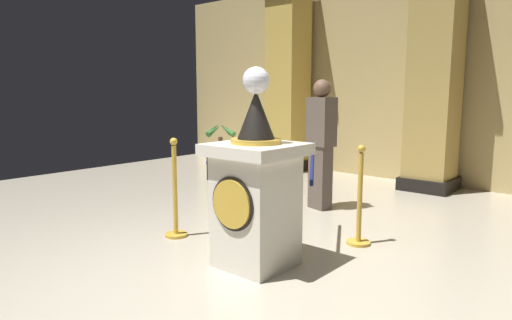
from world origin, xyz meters
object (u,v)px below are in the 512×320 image
at_px(stanchion_near, 359,210).
at_px(stanchion_far, 175,202).
at_px(bystander_guest, 321,141).
at_px(potted_palm_left, 221,162).
at_px(pedestal_clock, 256,190).

distance_m(stanchion_near, stanchion_far, 1.91).
height_order(stanchion_near, bystander_guest, bystander_guest).
distance_m(potted_palm_left, bystander_guest, 2.56).
distance_m(stanchion_far, potted_palm_left, 3.18).
distance_m(pedestal_clock, stanchion_far, 1.21).
bearing_deg(potted_palm_left, stanchion_far, -53.40).
xyz_separation_m(pedestal_clock, stanchion_near, (0.42, 1.10, -0.33)).
xyz_separation_m(pedestal_clock, potted_palm_left, (-3.07, 2.61, -0.38)).
xyz_separation_m(stanchion_near, potted_palm_left, (-3.50, 1.52, -0.05)).
height_order(stanchion_far, bystander_guest, bystander_guest).
distance_m(stanchion_far, bystander_guest, 2.12).
xyz_separation_m(stanchion_near, stanchion_far, (-1.60, -1.04, 0.02)).
height_order(pedestal_clock, bystander_guest, pedestal_clock).
xyz_separation_m(stanchion_far, bystander_guest, (0.52, 1.99, 0.52)).
bearing_deg(pedestal_clock, bystander_guest, 107.62).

